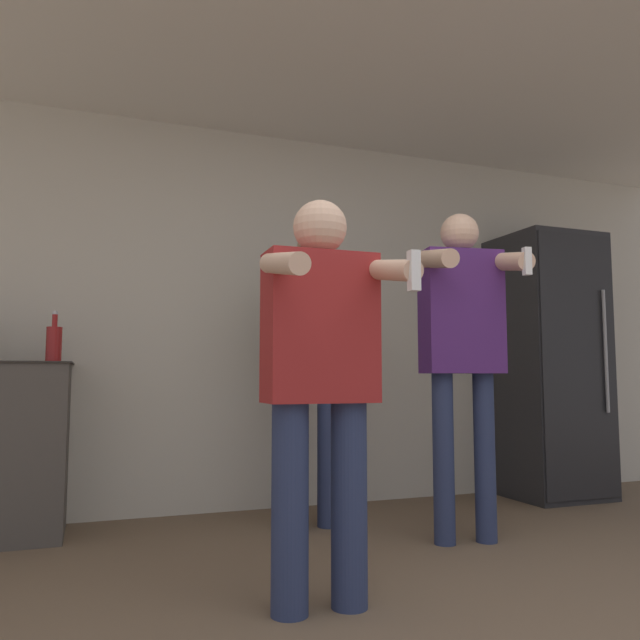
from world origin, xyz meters
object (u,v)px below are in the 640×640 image
(person_man_side, at_px, (463,334))
(person_woman_foreground, at_px, (321,370))
(bottle_dark_rum, at_px, (54,343))
(refrigerator, at_px, (548,365))
(person_spectator_back, at_px, (314,355))

(person_man_side, bearing_deg, person_woman_foreground, -148.78)
(bottle_dark_rum, bearing_deg, refrigerator, 0.04)
(person_woman_foreground, bearing_deg, bottle_dark_rum, 123.97)
(person_man_side, height_order, person_spectator_back, person_man_side)
(refrigerator, bearing_deg, person_spectator_back, -171.34)
(person_woman_foreground, height_order, person_spectator_back, person_spectator_back)
(person_man_side, bearing_deg, person_spectator_back, 137.72)
(refrigerator, height_order, bottle_dark_rum, refrigerator)
(bottle_dark_rum, height_order, person_spectator_back, person_spectator_back)
(refrigerator, height_order, person_woman_foreground, refrigerator)
(refrigerator, bearing_deg, bottle_dark_rum, -179.96)
(person_woman_foreground, bearing_deg, refrigerator, 32.78)
(person_woman_foreground, relative_size, person_spectator_back, 0.90)
(person_spectator_back, bearing_deg, bottle_dark_rum, 168.32)
(refrigerator, relative_size, bottle_dark_rum, 6.68)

